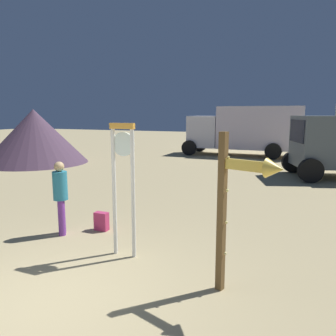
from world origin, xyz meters
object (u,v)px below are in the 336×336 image
arrow_sign (241,194)px  box_truck_far (247,129)px  person_near_clock (61,194)px  backpack (102,221)px  dome_tent (35,136)px  standing_clock (123,176)px

arrow_sign → box_truck_far: 15.99m
box_truck_far → person_near_clock: bearing=-96.0°
backpack → person_near_clock: bearing=-140.7°
person_near_clock → backpack: person_near_clock is taller
person_near_clock → dome_tent: dome_tent is taller
arrow_sign → dome_tent: (-11.90, 8.82, -0.10)m
person_near_clock → standing_clock: bearing=-13.7°
standing_clock → backpack: bearing=139.4°
person_near_clock → box_truck_far: box_truck_far is taller
person_near_clock → backpack: bearing=39.3°
backpack → dome_tent: (-8.65, 7.25, 1.17)m
box_truck_far → dome_tent: box_truck_far is taller
dome_tent → standing_clock: bearing=-40.0°
box_truck_far → arrow_sign: bearing=-81.6°
dome_tent → person_near_clock: bearing=-44.1°
box_truck_far → dome_tent: size_ratio=1.31×
standing_clock → box_truck_far: 15.19m
box_truck_far → dome_tent: bearing=-143.8°
arrow_sign → backpack: bearing=154.1°
standing_clock → arrow_sign: bearing=-16.3°
standing_clock → backpack: size_ratio=5.91×
dome_tent → backpack: bearing=-39.9°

